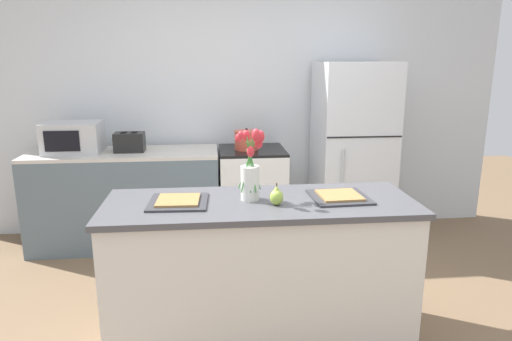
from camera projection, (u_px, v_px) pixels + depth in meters
name	position (u px, v px, depth m)	size (l,w,h in m)	color
ground_plane	(260.00, 337.00, 2.85)	(10.00, 10.00, 0.00)	brown
back_wall	(238.00, 94.00, 4.46)	(5.20, 0.08, 2.70)	silver
kitchen_island	(260.00, 271.00, 2.74)	(1.80, 0.66, 0.89)	silver
back_counter	(126.00, 199.00, 4.18)	(1.68, 0.60, 0.88)	slate
stove_range	(252.00, 195.00, 4.30)	(0.60, 0.61, 0.88)	silver
refrigerator	(352.00, 152.00, 4.30)	(0.68, 0.67, 1.66)	silver
flower_vase	(251.00, 172.00, 2.62)	(0.17, 0.16, 0.43)	silver
pear_figurine	(276.00, 196.00, 2.55)	(0.08, 0.08, 0.13)	#9EBC47
plate_setting_left	(178.00, 201.00, 2.59)	(0.34, 0.34, 0.02)	#333338
plate_setting_right	(339.00, 196.00, 2.69)	(0.34, 0.34, 0.02)	#333338
toaster	(130.00, 142.00, 4.06)	(0.28, 0.18, 0.17)	black
cooking_pot	(246.00, 140.00, 4.16)	(0.22, 0.22, 0.20)	#CC4C38
microwave	(73.00, 137.00, 4.01)	(0.48, 0.37, 0.27)	#B7BABC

